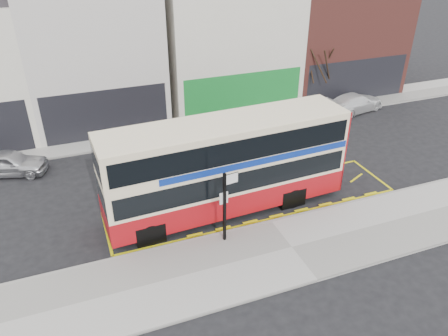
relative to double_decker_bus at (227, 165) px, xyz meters
name	(u,v)px	position (x,y,z in m)	size (l,w,h in m)	color
ground	(267,219)	(1.41, -1.47, -2.34)	(120.00, 120.00, 0.00)	black
pavement	(292,248)	(1.41, -3.77, -2.27)	(40.00, 4.00, 0.15)	#A4A29C
kerb	(271,222)	(1.41, -1.85, -2.27)	(40.00, 0.15, 0.15)	gray
far_pavement	(195,125)	(1.41, 9.53, -2.27)	(50.00, 3.00, 0.15)	#A4A29C
road_markings	(253,200)	(1.41, 0.13, -2.34)	(14.00, 3.40, 0.01)	#D6CA0B
terrace_left	(91,38)	(-4.09, 13.52, 2.98)	(8.00, 8.01, 11.80)	beige
terrace_green_shop	(223,31)	(4.91, 13.52, 2.73)	(9.00, 8.01, 11.30)	silver
terrace_right	(331,29)	(13.91, 13.51, 2.23)	(9.00, 8.01, 10.30)	brown
double_decker_bus	(227,165)	(0.00, 0.00, 0.00)	(11.25, 3.05, 4.45)	beige
bus_stop_post	(226,201)	(-0.94, -2.30, -0.27)	(0.81, 0.16, 3.22)	black
car_silver	(8,163)	(-9.70, 7.12, -1.67)	(1.59, 3.95, 1.35)	silver
car_grey	(222,131)	(2.38, 7.00, -1.72)	(1.31, 3.76, 1.24)	#393B40
car_white	(355,103)	(12.78, 7.95, -1.68)	(1.85, 4.55, 1.32)	white
street_tree_right	(319,55)	(10.62, 9.77, 1.46)	(2.58, 2.58, 5.57)	black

